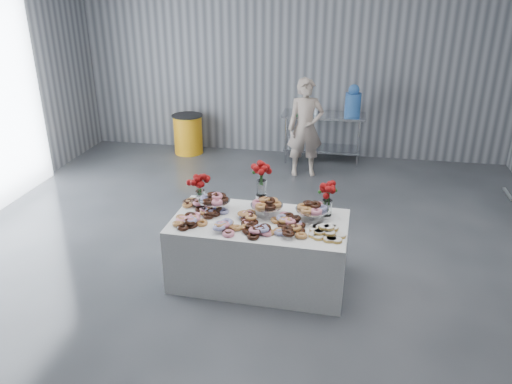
% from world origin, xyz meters
% --- Properties ---
extents(ground, '(9.00, 9.00, 0.00)m').
position_xyz_m(ground, '(0.00, 0.00, 0.00)').
color(ground, '#34363B').
rests_on(ground, ground).
extents(room_walls, '(8.04, 9.04, 4.02)m').
position_xyz_m(room_walls, '(-0.27, 0.07, 2.64)').
color(room_walls, gray).
rests_on(room_walls, ground).
extents(display_table, '(1.93, 1.06, 0.75)m').
position_xyz_m(display_table, '(0.20, -0.06, 0.38)').
color(display_table, white).
rests_on(display_table, ground).
extents(prep_table, '(1.50, 0.60, 0.90)m').
position_xyz_m(prep_table, '(0.64, 4.10, 0.62)').
color(prep_table, silver).
rests_on(prep_table, ground).
extents(donut_mounds, '(1.83, 0.85, 0.09)m').
position_xyz_m(donut_mounds, '(0.20, -0.11, 0.80)').
color(donut_mounds, '#BD7645').
rests_on(donut_mounds, display_table).
extents(cake_stand_left, '(0.36, 0.36, 0.17)m').
position_xyz_m(cake_stand_left, '(-0.34, 0.11, 0.89)').
color(cake_stand_left, silver).
rests_on(cake_stand_left, display_table).
extents(cake_stand_mid, '(0.36, 0.36, 0.17)m').
position_xyz_m(cake_stand_mid, '(0.26, 0.09, 0.89)').
color(cake_stand_mid, silver).
rests_on(cake_stand_mid, display_table).
extents(cake_stand_right, '(0.36, 0.36, 0.17)m').
position_xyz_m(cake_stand_right, '(0.76, 0.08, 0.89)').
color(cake_stand_right, silver).
rests_on(cake_stand_right, display_table).
extents(danish_pile, '(0.48, 0.48, 0.11)m').
position_xyz_m(danish_pile, '(0.95, -0.23, 0.81)').
color(danish_pile, white).
rests_on(danish_pile, display_table).
extents(bouquet_left, '(0.26, 0.26, 0.42)m').
position_xyz_m(bouquet_left, '(-0.54, 0.22, 1.05)').
color(bouquet_left, white).
rests_on(bouquet_left, display_table).
extents(bouquet_right, '(0.26, 0.26, 0.42)m').
position_xyz_m(bouquet_right, '(0.91, 0.22, 1.05)').
color(bouquet_right, white).
rests_on(bouquet_right, display_table).
extents(bouquet_center, '(0.26, 0.26, 0.57)m').
position_xyz_m(bouquet_center, '(0.16, 0.30, 1.13)').
color(bouquet_center, silver).
rests_on(bouquet_center, display_table).
extents(water_jug, '(0.28, 0.28, 0.55)m').
position_xyz_m(water_jug, '(1.14, 4.10, 1.15)').
color(water_jug, '#4287E3').
rests_on(water_jug, prep_table).
extents(drink_bottles, '(0.54, 0.08, 0.27)m').
position_xyz_m(drink_bottles, '(0.32, 4.00, 1.04)').
color(drink_bottles, '#268C33').
rests_on(drink_bottles, prep_table).
extents(person, '(0.69, 0.53, 1.67)m').
position_xyz_m(person, '(0.38, 3.36, 0.84)').
color(person, '#CC8C93').
rests_on(person, ground).
extents(trash_barrel, '(0.59, 0.59, 0.76)m').
position_xyz_m(trash_barrel, '(-1.95, 4.10, 0.38)').
color(trash_barrel, '#FFA715').
rests_on(trash_barrel, ground).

